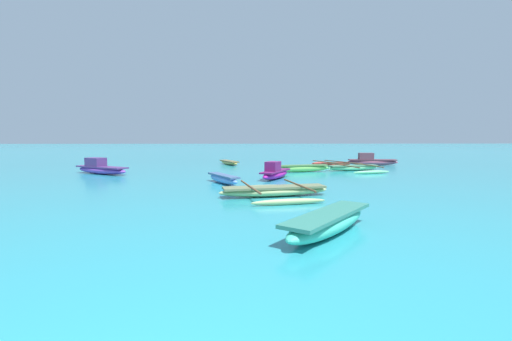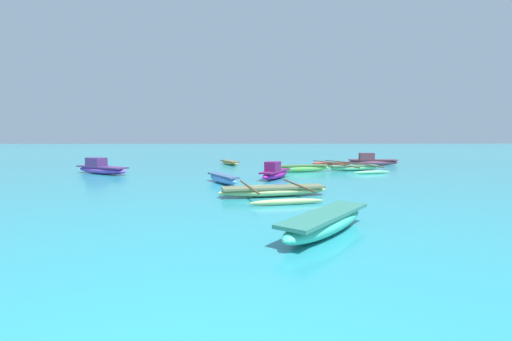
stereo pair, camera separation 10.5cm
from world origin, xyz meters
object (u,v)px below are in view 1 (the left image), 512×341
object	(u,v)px
moored_boat_7	(353,168)
moored_boat_8	(275,173)
moored_boat_3	(223,179)
moored_boat_4	(371,161)
moored_boat_6	(336,164)
moored_boat_0	(101,168)
moored_boat_9	(329,222)
moored_boat_2	(229,162)
moored_boat_1	(274,191)
moored_boat_5	(301,168)

from	to	relation	value
moored_boat_7	moored_boat_8	size ratio (longest dim) A/B	1.55
moored_boat_3	moored_boat_8	world-z (taller)	moored_boat_8
moored_boat_3	moored_boat_4	bearing A→B (deg)	106.39
moored_boat_6	moored_boat_0	bearing A→B (deg)	173.03
moored_boat_7	moored_boat_9	xyz separation A→B (m)	(-5.36, -14.62, 0.07)
moored_boat_2	moored_boat_3	bearing A→B (deg)	-23.04
moored_boat_4	moored_boat_9	xyz separation A→B (m)	(-8.18, -18.84, -0.08)
moored_boat_4	moored_boat_6	bearing A→B (deg)	-156.09
moored_boat_2	moored_boat_7	world-z (taller)	moored_boat_7
moored_boat_6	moored_boat_8	bearing A→B (deg)	-149.04
moored_boat_4	moored_boat_0	bearing A→B (deg)	-157.17
moored_boat_1	moored_boat_9	size ratio (longest dim) A/B	1.31
moored_boat_2	moored_boat_3	xyz separation A→B (m)	(0.13, -11.20, 0.05)
moored_boat_9	moored_boat_5	bearing A→B (deg)	31.62
moored_boat_0	moored_boat_6	bearing A→B (deg)	49.32
moored_boat_2	moored_boat_9	xyz separation A→B (m)	(2.97, -19.78, 0.08)
moored_boat_0	moored_boat_1	distance (m)	12.64
moored_boat_0	moored_boat_8	world-z (taller)	moored_boat_0
moored_boat_6	moored_boat_3	bearing A→B (deg)	-154.46
moored_boat_8	moored_boat_9	xyz separation A→B (m)	(0.21, -10.29, -0.06)
moored_boat_6	moored_boat_5	bearing A→B (deg)	-153.46
moored_boat_7	moored_boat_9	bearing A→B (deg)	-122.44
moored_boat_1	moored_boat_3	xyz separation A→B (m)	(-2.08, 3.61, 0.03)
moored_boat_8	moored_boat_9	size ratio (longest dim) A/B	0.97
moored_boat_0	moored_boat_1	bearing A→B (deg)	-7.88
moored_boat_6	moored_boat_7	distance (m)	3.23
moored_boat_0	moored_boat_6	xyz separation A→B (m)	(15.51, 4.69, -0.17)
moored_boat_6	moored_boat_7	size ratio (longest dim) A/B	0.96
moored_boat_5	moored_boat_9	world-z (taller)	moored_boat_9
moored_boat_8	moored_boat_9	distance (m)	10.30
moored_boat_7	moored_boat_9	world-z (taller)	moored_boat_9
moored_boat_1	moored_boat_8	world-z (taller)	moored_boat_8
moored_boat_1	moored_boat_9	world-z (taller)	moored_boat_9
moored_boat_1	moored_boat_9	distance (m)	5.03
moored_boat_2	moored_boat_3	world-z (taller)	moored_boat_3
moored_boat_0	moored_boat_4	world-z (taller)	moored_boat_4
moored_boat_6	moored_boat_2	bearing A→B (deg)	142.77
moored_boat_7	moored_boat_2	bearing A→B (deg)	135.94
moored_boat_6	moored_boat_9	xyz separation A→B (m)	(-5.13, -17.85, 0.09)
moored_boat_4	moored_boat_6	xyz separation A→B (m)	(-3.05, -1.00, -0.17)
moored_boat_5	moored_boat_9	size ratio (longest dim) A/B	1.17
moored_boat_1	moored_boat_6	bearing A→B (deg)	54.99
moored_boat_1	moored_boat_8	distance (m)	5.35
moored_boat_0	moored_boat_4	size ratio (longest dim) A/B	0.99
moored_boat_0	moored_boat_8	size ratio (longest dim) A/B	1.27
moored_boat_7	moored_boat_3	bearing A→B (deg)	-155.91
moored_boat_7	moored_boat_6	bearing A→B (deg)	81.91
moored_boat_8	moored_boat_7	bearing A→B (deg)	-25.80
moored_boat_5	moored_boat_2	bearing A→B (deg)	116.29
moored_boat_2	moored_boat_0	bearing A→B (deg)	-71.93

